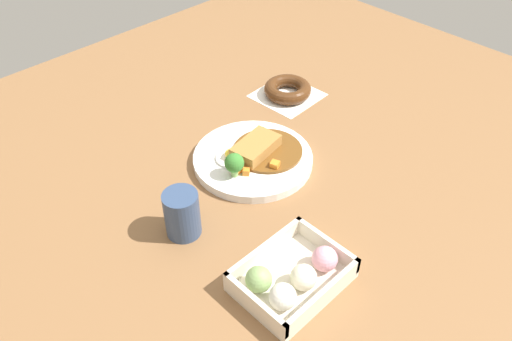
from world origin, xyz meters
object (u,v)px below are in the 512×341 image
at_px(curry_plate, 253,157).
at_px(coffee_mug, 182,214).
at_px(chocolate_ring_donut, 288,90).
at_px(donut_box, 292,278).

distance_m(curry_plate, coffee_mug, 0.22).
bearing_deg(curry_plate, chocolate_ring_donut, 27.71).
bearing_deg(chocolate_ring_donut, donut_box, -136.31).
xyz_separation_m(curry_plate, chocolate_ring_donut, (0.23, 0.12, 0.00)).
distance_m(chocolate_ring_donut, coffee_mug, 0.48).
bearing_deg(chocolate_ring_donut, coffee_mug, -159.16).
bearing_deg(coffee_mug, donut_box, -76.98).
relative_size(curry_plate, coffee_mug, 2.76).
xyz_separation_m(curry_plate, coffee_mug, (-0.22, -0.05, 0.03)).
height_order(curry_plate, donut_box, curry_plate).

